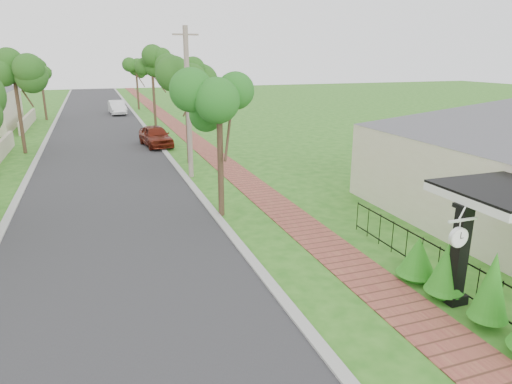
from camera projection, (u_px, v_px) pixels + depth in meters
ground at (264, 314)px, 10.59m from camera, size 160.00×160.00×0.00m
road at (103, 154)px, 27.69m from camera, size 7.00×120.00×0.02m
kerb_right at (164, 150)px, 28.86m from camera, size 0.30×120.00×0.10m
kerb_left at (37, 159)px, 26.53m from camera, size 0.30×120.00×0.10m
sidewalk at (204, 148)px, 29.69m from camera, size 1.50×120.00×0.03m
porch_post at (458, 260)px, 10.82m from camera, size 0.48×0.48×2.52m
picket_fence at (438, 263)px, 12.00m from camera, size 0.03×8.02×1.00m
street_trees at (96, 73)px, 32.61m from camera, size 10.70×37.65×5.89m
hedge_row at (473, 285)px, 10.32m from camera, size 0.93×4.54×2.03m
parked_car_red at (156, 136)px, 29.97m from camera, size 2.09×4.15×1.36m
parked_car_white at (117, 108)px, 46.24m from camera, size 1.71×4.25×1.37m
near_tree at (219, 113)px, 16.10m from camera, size 1.87×1.87×4.79m
utility_pole at (188, 103)px, 21.56m from camera, size 1.20×0.24×7.08m
station_clock at (459, 236)px, 10.06m from camera, size 0.78×0.13×0.66m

